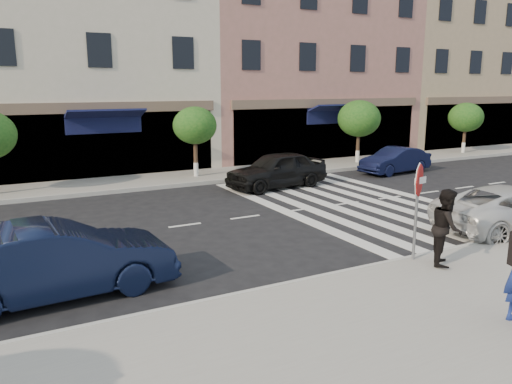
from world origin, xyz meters
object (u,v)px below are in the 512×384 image
(stop_sign, at_px, (418,189))
(car_far_mid, at_px, (277,170))
(car_far_right, at_px, (395,160))
(car_near_mid, at_px, (56,261))
(walker, at_px, (446,227))

(stop_sign, distance_m, car_far_mid, 9.49)
(car_far_mid, distance_m, car_far_right, 6.67)
(car_near_mid, bearing_deg, stop_sign, -107.72)
(stop_sign, bearing_deg, car_far_mid, 68.45)
(stop_sign, height_order, car_far_right, stop_sign)
(walker, bearing_deg, car_far_mid, 37.33)
(car_near_mid, height_order, car_far_mid, car_near_mid)
(walker, xyz_separation_m, car_far_right, (8.05, 10.13, -0.39))
(stop_sign, relative_size, car_near_mid, 0.50)
(stop_sign, xyz_separation_m, car_far_mid, (1.76, 9.27, -1.07))
(stop_sign, bearing_deg, car_far_right, 37.94)
(car_near_mid, bearing_deg, car_far_right, -67.17)
(walker, xyz_separation_m, car_far_mid, (1.39, 9.80, -0.27))
(walker, distance_m, car_far_right, 12.94)
(walker, height_order, car_near_mid, walker)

